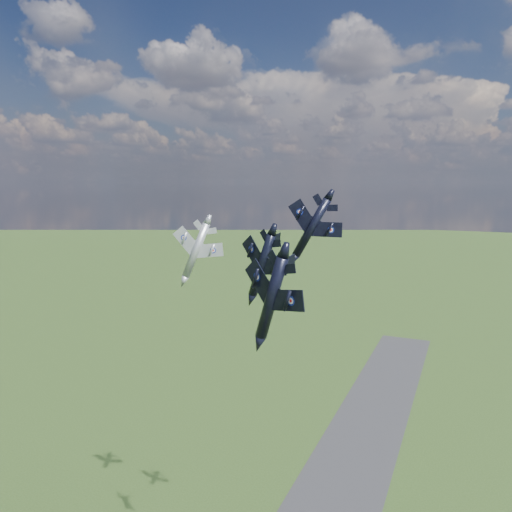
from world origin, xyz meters
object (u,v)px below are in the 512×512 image
at_px(jet_lead_navy, 262,265).
at_px(jet_high_navy, 312,227).
at_px(jet_left_silver, 196,250).
at_px(jet_right_navy, 272,298).

bearing_deg(jet_lead_navy, jet_high_navy, 91.64).
bearing_deg(jet_left_silver, jet_high_navy, -28.84).
bearing_deg(jet_right_navy, jet_left_silver, 153.85).
bearing_deg(jet_lead_navy, jet_left_silver, 163.15).
xyz_separation_m(jet_right_navy, jet_left_silver, (-30.03, 35.27, -0.85)).
distance_m(jet_lead_navy, jet_left_silver, 26.73).
bearing_deg(jet_high_navy, jet_lead_navy, -116.66).
relative_size(jet_right_navy, jet_high_navy, 0.93).
xyz_separation_m(jet_high_navy, jet_left_silver, (-25.09, 5.07, -5.79)).
height_order(jet_right_navy, jet_left_silver, jet_right_navy).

